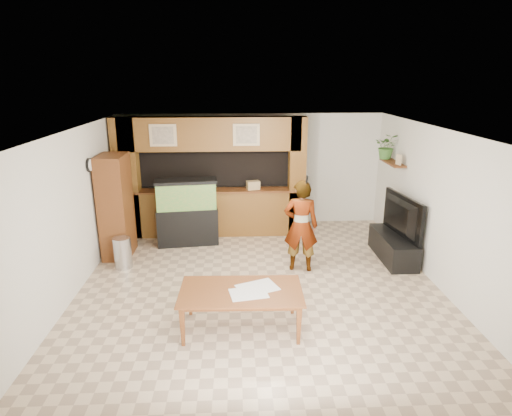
{
  "coord_description": "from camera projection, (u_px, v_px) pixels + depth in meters",
  "views": [
    {
      "loc": [
        -0.37,
        -6.58,
        3.41
      ],
      "look_at": [
        -0.03,
        0.6,
        1.18
      ],
      "focal_mm": 30.0,
      "sensor_mm": 36.0,
      "label": 1
    }
  ],
  "objects": [
    {
      "name": "photo_frame",
      "position": [
        399.0,
        160.0,
        8.45
      ],
      "size": [
        0.07,
        0.16,
        0.21
      ],
      "primitive_type": "cube",
      "rotation": [
        0.0,
        0.0,
        0.23
      ],
      "color": "tan",
      "rests_on": "wall_shelf"
    },
    {
      "name": "counter_box",
      "position": [
        253.0,
        185.0,
        9.31
      ],
      "size": [
        0.31,
        0.24,
        0.18
      ],
      "primitive_type": "cube",
      "rotation": [
        0.0,
        0.0,
        0.24
      ],
      "color": "#9F8356",
      "rests_on": "partition"
    },
    {
      "name": "newspaper_b",
      "position": [
        249.0,
        293.0,
        5.78
      ],
      "size": [
        0.55,
        0.45,
        0.01
      ],
      "primitive_type": "cube",
      "rotation": [
        0.0,
        0.0,
        0.18
      ],
      "color": "silver",
      "rests_on": "dining_table"
    },
    {
      "name": "wall_shelf",
      "position": [
        392.0,
        163.0,
        8.79
      ],
      "size": [
        0.25,
        0.9,
        0.04
      ],
      "primitive_type": "cube",
      "color": "brown",
      "rests_on": "wall_right"
    },
    {
      "name": "floor",
      "position": [
        259.0,
        284.0,
        7.31
      ],
      "size": [
        6.5,
        6.5,
        0.0
      ],
      "primitive_type": "plane",
      "color": "tan",
      "rests_on": "ground"
    },
    {
      "name": "television",
      "position": [
        396.0,
        216.0,
        8.1
      ],
      "size": [
        0.36,
        1.37,
        0.78
      ],
      "primitive_type": "imported",
      "rotation": [
        0.0,
        0.0,
        1.71
      ],
      "color": "black",
      "rests_on": "tv_stand"
    },
    {
      "name": "wall_right",
      "position": [
        441.0,
        209.0,
        7.06
      ],
      "size": [
        0.0,
        6.5,
        6.5
      ],
      "primitive_type": "plane",
      "rotation": [
        1.57,
        0.0,
        -1.57
      ],
      "color": "beige",
      "rests_on": "floor"
    },
    {
      "name": "wall_left",
      "position": [
        71.0,
        215.0,
        6.79
      ],
      "size": [
        0.0,
        6.5,
        6.5
      ],
      "primitive_type": "plane",
      "rotation": [
        1.57,
        0.0,
        1.57
      ],
      "color": "beige",
      "rests_on": "floor"
    },
    {
      "name": "wall_back",
      "position": [
        252.0,
        170.0,
        10.02
      ],
      "size": [
        6.0,
        0.0,
        6.0
      ],
      "primitive_type": "plane",
      "rotation": [
        1.57,
        0.0,
        0.0
      ],
      "color": "beige",
      "rests_on": "floor"
    },
    {
      "name": "pantry_cabinet",
      "position": [
        116.0,
        206.0,
        8.24
      ],
      "size": [
        0.5,
        0.82,
        2.0
      ],
      "primitive_type": "cube",
      "color": "brown",
      "rests_on": "floor"
    },
    {
      "name": "microphone",
      "position": [
        307.0,
        179.0,
        7.23
      ],
      "size": [
        0.04,
        0.11,
        0.17
      ],
      "primitive_type": "cylinder",
      "rotation": [
        0.44,
        0.0,
        0.0
      ],
      "color": "black",
      "rests_on": "person"
    },
    {
      "name": "trash_can",
      "position": [
        123.0,
        253.0,
        7.87
      ],
      "size": [
        0.32,
        0.32,
        0.59
      ],
      "primitive_type": "cylinder",
      "color": "#B2B2B7",
      "rests_on": "floor"
    },
    {
      "name": "tv_stand",
      "position": [
        393.0,
        247.0,
        8.28
      ],
      "size": [
        0.52,
        1.43,
        0.48
      ],
      "primitive_type": "cube",
      "color": "black",
      "rests_on": "floor"
    },
    {
      "name": "potted_plant",
      "position": [
        387.0,
        146.0,
        9.01
      ],
      "size": [
        0.6,
        0.56,
        0.54
      ],
      "primitive_type": "imported",
      "rotation": [
        0.0,
        0.0,
        -0.35
      ],
      "color": "#3C702D",
      "rests_on": "wall_shelf"
    },
    {
      "name": "person",
      "position": [
        301.0,
        226.0,
        7.64
      ],
      "size": [
        0.67,
        0.49,
        1.68
      ],
      "primitive_type": "imported",
      "rotation": [
        0.0,
        0.0,
        3.0
      ],
      "color": "tan",
      "rests_on": "floor"
    },
    {
      "name": "ceiling",
      "position": [
        260.0,
        131.0,
        6.54
      ],
      "size": [
        6.5,
        6.5,
        0.0
      ],
      "primitive_type": "plane",
      "color": "white",
      "rests_on": "wall_back"
    },
    {
      "name": "newspaper_a",
      "position": [
        257.0,
        287.0,
        5.94
      ],
      "size": [
        0.65,
        0.57,
        0.01
      ],
      "primitive_type": "cube",
      "rotation": [
        0.0,
        0.0,
        0.39
      ],
      "color": "silver",
      "rests_on": "dining_table"
    },
    {
      "name": "partition",
      "position": [
        210.0,
        176.0,
        9.39
      ],
      "size": [
        4.2,
        0.99,
        2.6
      ],
      "color": "brown",
      "rests_on": "floor"
    },
    {
      "name": "wall_clock",
      "position": [
        89.0,
        165.0,
        7.56
      ],
      "size": [
        0.05,
        0.25,
        0.25
      ],
      "color": "black",
      "rests_on": "wall_left"
    },
    {
      "name": "aquarium",
      "position": [
        187.0,
        213.0,
        8.9
      ],
      "size": [
        1.25,
        0.47,
        1.39
      ],
      "rotation": [
        0.0,
        0.0,
        0.12
      ],
      "color": "black",
      "rests_on": "floor"
    },
    {
      "name": "dining_table",
      "position": [
        241.0,
        311.0,
        5.91
      ],
      "size": [
        1.71,
        0.99,
        0.59
      ],
      "primitive_type": "imported",
      "rotation": [
        0.0,
        0.0,
        -0.03
      ],
      "color": "brown",
      "rests_on": "floor"
    }
  ]
}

